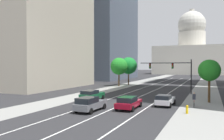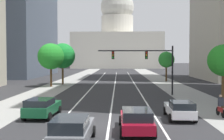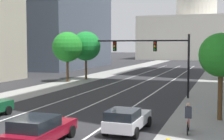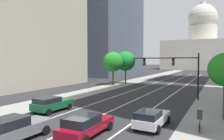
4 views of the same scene
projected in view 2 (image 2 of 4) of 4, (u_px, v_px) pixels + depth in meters
ground_plane at (115, 80)px, 58.71m from camera, size 400.00×400.00×0.00m
sidewalk_left at (66, 82)px, 53.94m from camera, size 4.87×130.00×0.01m
sidewalk_right at (165, 82)px, 53.50m from camera, size 4.87×130.00×0.01m
lane_stripe_left at (92, 87)px, 43.81m from camera, size 0.16×90.00×0.01m
lane_stripe_center at (114, 87)px, 43.73m from camera, size 0.16×90.00×0.01m
lane_stripe_right at (137, 88)px, 43.65m from camera, size 0.16×90.00×0.01m
capitol_building at (117, 42)px, 135.59m from camera, size 40.54×29.05×37.81m
car_gray at (72, 130)px, 14.61m from camera, size 2.07×4.65×1.59m
car_green at (42, 107)px, 21.70m from camera, size 2.25×4.26×1.49m
car_crimson at (136, 120)px, 17.39m from camera, size 2.11×4.69×1.46m
car_white at (180, 109)px, 21.06m from camera, size 2.03×4.26×1.42m
traffic_signal_mast at (147, 60)px, 34.73m from camera, size 9.19×0.39×6.03m
cyclist at (221, 106)px, 21.91m from camera, size 0.37×1.70×1.72m
street_tree_mid_left at (51, 56)px, 44.78m from camera, size 4.12×4.12×6.88m
street_tree_mid_right at (166, 60)px, 55.02m from camera, size 3.12×3.12×5.81m
street_tree_near_left at (63, 56)px, 48.73m from camera, size 4.32×4.32×7.09m
street_tree_near_right at (224, 61)px, 25.74m from camera, size 2.91×2.91×5.79m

